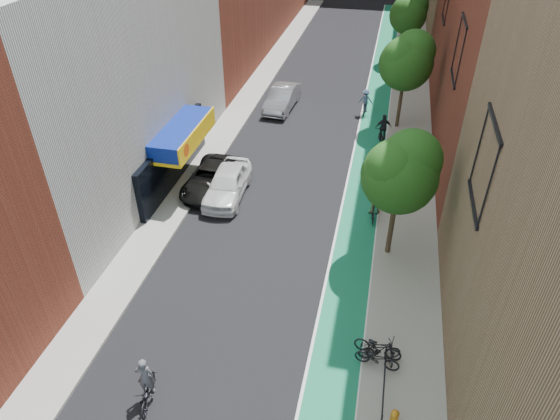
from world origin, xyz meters
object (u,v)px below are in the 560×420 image
Objects in this scene: cyclist_lead at (147,387)px; cyclist_lane_far at (365,104)px; parked_car_black at (210,178)px; parked_car_silver at (282,98)px; parked_car_white at (227,183)px; cyclist_lane_mid at (383,134)px; cyclist_lane_near at (374,205)px; fire_hydrant at (394,418)px.

cyclist_lane_far is (5.42, 25.58, 0.20)m from cyclist_lead.
parked_car_silver reaches higher than parked_car_black.
parked_car_white is 2.28× the size of cyclist_lane_mid.
cyclist_lane_far is at bearing 57.91° from parked_car_black.
cyclist_lead is 14.46m from cyclist_lane_near.
parked_car_black reaches higher than fire_hydrant.
fire_hydrant is (1.50, -20.30, -0.21)m from cyclist_lane_mid.
parked_car_silver is 26.27m from fire_hydrant.
cyclist_lane_near is at bearing -4.25° from parked_car_black.
cyclist_lane_far is at bearing -113.88° from cyclist_lead.
cyclist_lead reaches higher than parked_car_black.
cyclist_lane_mid is at bearing 42.69° from parked_car_white.
parked_car_black is at bearing 130.24° from fire_hydrant.
cyclist_lead is at bearing 80.68° from cyclist_lane_far.
cyclist_lane_near reaches higher than parked_car_white.
cyclist_lane_near is at bearing 75.50° from cyclist_lane_mid.
cyclist_lane_far is (-1.50, 12.88, 0.10)m from cyclist_lane_near.
parked_car_black is (-1.21, 0.53, -0.14)m from parked_car_white.
parked_car_silver is at bearing 83.11° from parked_car_black.
cyclist_lane_mid reaches higher than cyclist_lane_far.
cyclist_lane_near is at bearing 99.28° from cyclist_lane_far.
cyclist_lead is 0.96× the size of cyclist_lane_mid.
cyclist_lead reaches higher than fire_hydrant.
parked_car_white is at bearing -88.15° from parked_car_silver.
cyclist_lane_far is at bearing 5.63° from parked_car_silver.
parked_car_black is 11.98m from cyclist_lane_mid.
parked_car_white is at bearing 30.43° from cyclist_lane_mid.
cyclist_lane_mid is at bearing -120.10° from cyclist_lead.
cyclist_lane_near is at bearing -130.51° from cyclist_lead.
cyclist_lane_far reaches higher than parked_car_white.
cyclist_lane_near is 12.03m from fire_hydrant.
cyclist_lane_near reaches higher than fire_hydrant.
cyclist_lane_far is 25.00m from fire_hydrant.
parked_car_white is at bearing -22.81° from parked_car_black.
parked_car_black is at bearing -91.94° from cyclist_lead.
parked_car_silver is 2.43× the size of cyclist_lead.
parked_car_silver is at bearing 85.93° from parked_car_white.
cyclist_lane_far is (6.59, 12.59, 0.05)m from parked_car_white.
fire_hydrant is at bearing -65.83° from parked_car_silver.
cyclist_lane_near is 8.37m from cyclist_lane_mid.
parked_car_white is 1.32m from parked_car_black.
cyclist_lead is 8.45m from fire_hydrant.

